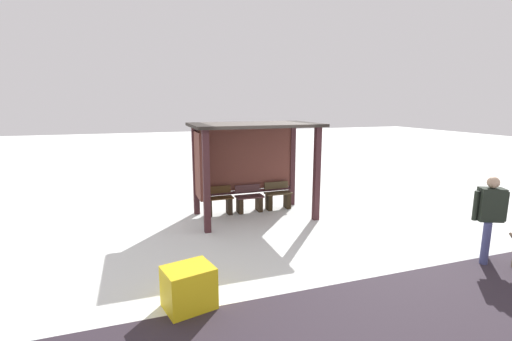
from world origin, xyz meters
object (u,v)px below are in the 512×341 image
at_px(bus_shelter, 246,149).
at_px(bench_center_inside, 249,201).
at_px(grit_bin, 189,287).
at_px(bench_left_inside, 219,203).
at_px(person_walking, 490,212).
at_px(bench_right_inside, 278,198).

height_order(bus_shelter, bench_center_inside, bus_shelter).
height_order(bus_shelter, grit_bin, bus_shelter).
relative_size(bench_left_inside, person_walking, 0.47).
bearing_deg(person_walking, grit_bin, 177.81).
bearing_deg(person_walking, bench_left_inside, 133.37).
bearing_deg(bus_shelter, bench_center_inside, 56.32).
relative_size(bus_shelter, bench_center_inside, 4.24).
relative_size(bench_left_inside, grit_bin, 1.10).
distance_m(bench_left_inside, grit_bin, 4.48).
relative_size(person_walking, grit_bin, 2.36).
height_order(bus_shelter, person_walking, bus_shelter).
bearing_deg(bench_left_inside, bench_center_inside, 0.08).
relative_size(bench_center_inside, grit_bin, 1.09).
relative_size(bench_left_inside, bench_right_inside, 1.00).
bearing_deg(person_walking, bench_right_inside, 119.11).
relative_size(bench_right_inside, person_walking, 0.46).
bearing_deg(bench_center_inside, bench_right_inside, -0.11).
distance_m(bench_right_inside, grit_bin, 5.29).
xyz_separation_m(bench_center_inside, grit_bin, (-2.30, -4.25, 0.01)).
height_order(person_walking, grit_bin, person_walking).
bearing_deg(grit_bin, person_walking, -2.19).
xyz_separation_m(bus_shelter, bench_left_inside, (-0.73, 0.20, -1.46)).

